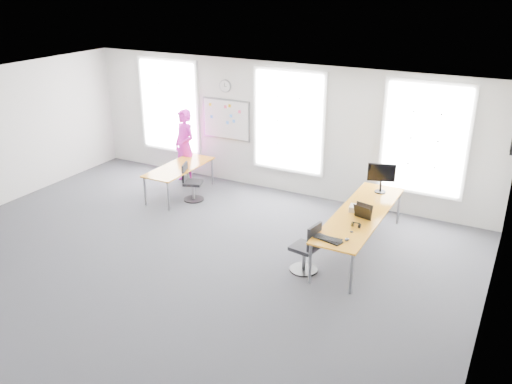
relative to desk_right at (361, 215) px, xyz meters
The scene contains 21 objects.
floor 3.39m from the desk_right, 144.10° to the right, with size 10.00×10.00×0.00m, color #2C2C32.
ceiling 4.04m from the desk_right, 144.10° to the right, with size 10.00×10.00×0.00m, color white.
wall_back 3.48m from the desk_right, 142.65° to the left, with size 10.00×10.00×0.00m, color silver.
wall_right 3.12m from the desk_right, 40.13° to the right, with size 10.00×10.00×0.00m, color silver.
window_left 6.12m from the desk_right, 160.43° to the left, with size 1.60×0.06×2.20m, color white.
window_mid 3.28m from the desk_right, 139.75° to the left, with size 1.60×0.06×2.20m, color white.
window_right 2.33m from the desk_right, 73.21° to the left, with size 1.60×0.06×2.20m, color white.
desk_right is the anchor object (origin of this frame).
desk_left 4.57m from the desk_right, behind, with size 0.76×1.89×0.69m.
chair_right 1.33m from the desk_right, 115.07° to the right, with size 0.49×0.49×0.92m.
chair_left 4.16m from the desk_right, behind, with size 0.50×0.50×0.86m.
person 5.13m from the desk_right, 163.07° to the left, with size 0.66×0.43×1.81m, color #DE22BE.
whiteboard 4.60m from the desk_right, 153.40° to the left, with size 1.20×0.03×0.90m, color white.
wall_clock 4.81m from the desk_right, 153.40° to the left, with size 0.30×0.30×0.04m, color gray.
keyboard 1.30m from the desk_right, 96.16° to the right, with size 0.49×0.17×0.02m, color black.
mouse 1.18m from the desk_right, 83.11° to the right, with size 0.07×0.11×0.04m, color black.
lens_cap 0.84m from the desk_right, 82.75° to the right, with size 0.06×0.06×0.01m, color black.
headphones 0.63m from the desk_right, 80.31° to the right, with size 0.16×0.09×0.09m.
laptop_sleeve 0.30m from the desk_right, 64.63° to the right, with size 0.34×0.25×0.27m.
paper_stack 0.13m from the desk_right, 146.43° to the left, with size 0.30×0.23×0.10m, color beige.
monitor 1.21m from the desk_right, 88.61° to the left, with size 0.53×0.22×0.60m.
Camera 1 is at (5.20, -6.86, 4.80)m, focal length 38.00 mm.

